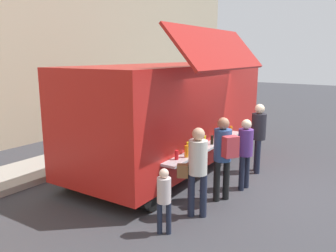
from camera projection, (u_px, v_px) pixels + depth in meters
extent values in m
plane|color=#38383D|center=(246.00, 185.00, 7.95)|extent=(60.00, 60.00, 0.00)
cube|color=#B31E1A|center=(173.00, 111.00, 9.06)|extent=(6.47, 2.64, 2.44)
cube|color=#B31E1A|center=(220.00, 48.00, 7.36)|extent=(3.54, 0.93, 0.90)
cube|color=black|center=(200.00, 107.00, 7.87)|extent=(3.34, 0.21, 1.10)
cube|color=#B7B7BC|center=(208.00, 146.00, 7.94)|extent=(3.52, 0.47, 0.05)
cylinder|color=red|center=(177.00, 155.00, 6.82)|extent=(0.08, 0.08, 0.19)
cylinder|color=orange|center=(186.00, 151.00, 6.96)|extent=(0.08, 0.08, 0.25)
cylinder|color=yellow|center=(188.00, 148.00, 7.20)|extent=(0.06, 0.06, 0.26)
cylinder|color=black|center=(193.00, 146.00, 7.42)|extent=(0.08, 0.08, 0.24)
cylinder|color=orange|center=(202.00, 144.00, 7.58)|extent=(0.06, 0.06, 0.22)
cylinder|color=yellow|center=(204.00, 141.00, 7.84)|extent=(0.08, 0.08, 0.24)
cylinder|color=black|center=(212.00, 140.00, 7.98)|extent=(0.07, 0.07, 0.21)
cylinder|color=black|center=(217.00, 137.00, 8.19)|extent=(0.06, 0.06, 0.23)
cylinder|color=red|center=(220.00, 136.00, 8.42)|extent=(0.07, 0.07, 0.21)
cylinder|color=orange|center=(222.00, 132.00, 8.65)|extent=(0.07, 0.07, 0.25)
cylinder|color=orange|center=(226.00, 131.00, 8.83)|extent=(0.08, 0.08, 0.25)
cylinder|color=orange|center=(231.00, 130.00, 9.03)|extent=(0.08, 0.08, 0.21)
cube|color=black|center=(222.00, 86.00, 11.56)|extent=(0.15, 2.07, 1.08)
cylinder|color=black|center=(185.00, 129.00, 11.90)|extent=(0.90, 0.28, 0.90)
cylinder|color=black|center=(243.00, 137.00, 10.77)|extent=(0.90, 0.28, 0.90)
cylinder|color=black|center=(76.00, 168.00, 7.79)|extent=(0.90, 0.28, 0.90)
cylinder|color=black|center=(151.00, 187.00, 6.67)|extent=(0.90, 0.28, 0.90)
cylinder|color=#2E6137|center=(178.00, 120.00, 13.65)|extent=(0.60, 0.60, 0.86)
cylinder|color=#1D2234|center=(242.00, 173.00, 7.60)|extent=(0.13, 0.13, 0.79)
cylinder|color=#1D2234|center=(247.00, 171.00, 7.75)|extent=(0.13, 0.13, 0.79)
cylinder|color=#55307D|center=(246.00, 142.00, 7.53)|extent=(0.33, 0.33, 0.60)
sphere|color=beige|center=(246.00, 124.00, 7.45)|extent=(0.22, 0.22, 0.22)
cylinder|color=black|center=(217.00, 181.00, 7.03)|extent=(0.14, 0.14, 0.86)
cylinder|color=black|center=(226.00, 180.00, 7.12)|extent=(0.14, 0.14, 0.86)
cylinder|color=#2D4F88|center=(223.00, 145.00, 6.92)|extent=(0.36, 0.36, 0.65)
sphere|color=#A36F52|center=(223.00, 123.00, 6.83)|extent=(0.24, 0.24, 0.24)
cube|color=#B8363E|center=(230.00, 147.00, 6.67)|extent=(0.35, 0.32, 0.42)
cylinder|color=#1F2539|center=(191.00, 195.00, 6.37)|extent=(0.13, 0.13, 0.84)
cylinder|color=#1F2539|center=(203.00, 195.00, 6.34)|extent=(0.13, 0.13, 0.84)
cylinder|color=beige|center=(198.00, 157.00, 6.20)|extent=(0.35, 0.35, 0.64)
sphere|color=tan|center=(198.00, 134.00, 6.11)|extent=(0.24, 0.24, 0.24)
cube|color=brown|center=(183.00, 171.00, 6.28)|extent=(0.22, 0.25, 0.25)
cylinder|color=#1D2337|center=(258.00, 157.00, 8.68)|extent=(0.14, 0.14, 0.88)
cylinder|color=#1D2337|center=(257.00, 154.00, 8.91)|extent=(0.14, 0.14, 0.88)
cylinder|color=#232229|center=(259.00, 127.00, 8.64)|extent=(0.36, 0.36, 0.66)
sphere|color=beige|center=(260.00, 109.00, 8.54)|extent=(0.25, 0.25, 0.25)
cylinder|color=#1D2337|center=(160.00, 218.00, 5.76)|extent=(0.09, 0.09, 0.57)
cylinder|color=#1D2337|center=(169.00, 218.00, 5.75)|extent=(0.09, 0.09, 0.57)
cylinder|color=beige|center=(164.00, 190.00, 5.65)|extent=(0.24, 0.24, 0.43)
sphere|color=beige|center=(164.00, 173.00, 5.59)|extent=(0.16, 0.16, 0.16)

